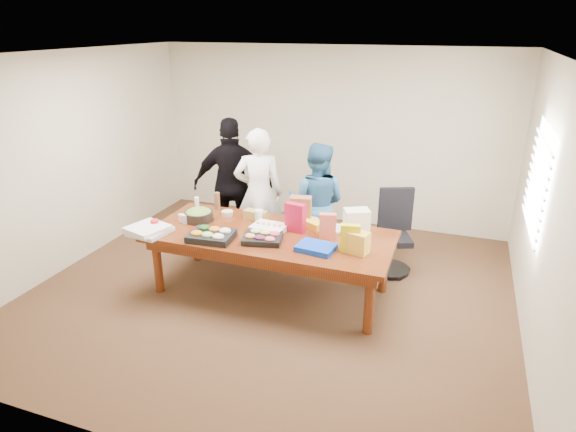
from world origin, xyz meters
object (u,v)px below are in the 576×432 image
at_px(office_chair, 392,235).
at_px(person_right, 317,204).
at_px(salad_bowl, 199,216).
at_px(person_center, 259,194).
at_px(sheet_cake, 269,228).
at_px(conference_table, 271,263).

xyz_separation_m(office_chair, person_right, (-1.00, 0.03, 0.29)).
height_order(office_chair, salad_bowl, office_chair).
bearing_deg(salad_bowl, person_center, 61.09).
height_order(person_center, sheet_cake, person_center).
height_order(person_center, person_right, person_center).
relative_size(conference_table, person_right, 1.74).
height_order(conference_table, salad_bowl, salad_bowl).
relative_size(conference_table, person_center, 1.59).
bearing_deg(conference_table, salad_bowl, 175.01).
bearing_deg(office_chair, person_center, 160.11).
xyz_separation_m(conference_table, office_chair, (1.25, 0.96, 0.14)).
xyz_separation_m(person_right, sheet_cake, (-0.30, -0.92, -0.02)).
distance_m(office_chair, person_center, 1.81).
relative_size(conference_table, sheet_cake, 7.24).
relative_size(office_chair, salad_bowl, 2.91).
relative_size(office_chair, sheet_cake, 2.67).
height_order(sheet_cake, salad_bowl, salad_bowl).
xyz_separation_m(sheet_cake, salad_bowl, (-0.92, 0.01, 0.02)).
relative_size(office_chair, person_right, 0.64).
relative_size(person_right, salad_bowl, 4.53).
distance_m(conference_table, person_center, 1.15).
relative_size(conference_table, salad_bowl, 7.90).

